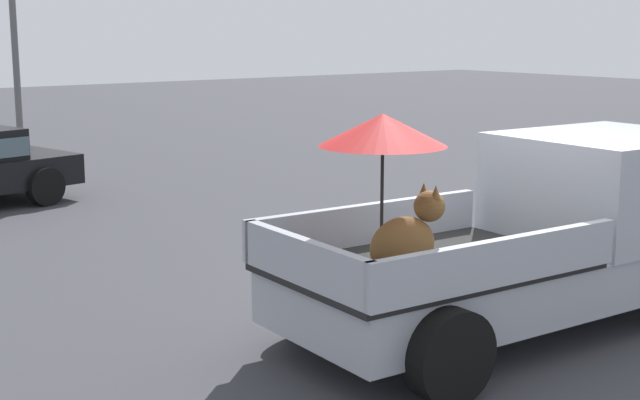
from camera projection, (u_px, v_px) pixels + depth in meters
ground_plane at (511, 330)px, 9.23m from camera, size 80.00×80.00×0.00m
pickup_truck_main at (545, 232)px, 9.28m from camera, size 5.13×2.42×2.29m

